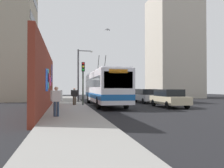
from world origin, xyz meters
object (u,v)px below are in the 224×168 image
object	(u,v)px
city_bus	(104,87)
parked_car_champagne	(169,98)
pedestrian_midblock	(74,95)
parked_car_silver	(146,96)
traffic_light	(83,76)
parked_car_dark_gray	(131,94)
pedestrian_near_wall	(56,99)
street_lamp	(80,71)

from	to	relation	value
city_bus	parked_car_champagne	distance (m)	6.22
city_bus	pedestrian_midblock	xyz separation A→B (m)	(-0.58, 2.91, -0.77)
parked_car_silver	traffic_light	size ratio (longest dim) A/B	1.12
parked_car_champagne	parked_car_dark_gray	bearing A→B (deg)	0.00
parked_car_silver	pedestrian_near_wall	bearing A→B (deg)	141.50
traffic_light	street_lamp	distance (m)	5.80
street_lamp	parked_car_champagne	bearing A→B (deg)	-137.64
pedestrian_near_wall	parked_car_dark_gray	bearing A→B (deg)	-28.22
city_bus	pedestrian_near_wall	size ratio (longest dim) A/B	7.40
city_bus	street_lamp	distance (m)	5.41
parked_car_silver	pedestrian_midblock	distance (m)	8.72
parked_car_silver	parked_car_champagne	bearing A→B (deg)	-180.00
parked_car_dark_gray	traffic_light	size ratio (longest dim) A/B	1.15
parked_car_dark_gray	street_lamp	bearing A→B (deg)	116.96
city_bus	parked_car_champagne	xyz separation A→B (m)	(-3.27, -5.20, -0.99)
parked_car_silver	traffic_light	world-z (taller)	traffic_light
pedestrian_midblock	traffic_light	size ratio (longest dim) A/B	0.40
parked_car_silver	street_lamp	xyz separation A→B (m)	(2.05, 7.24, 2.80)
parked_car_silver	pedestrian_midblock	size ratio (longest dim) A/B	2.80
pedestrian_near_wall	traffic_light	world-z (taller)	traffic_light
city_bus	traffic_light	bearing A→B (deg)	116.30
city_bus	pedestrian_near_wall	world-z (taller)	city_bus
pedestrian_midblock	parked_car_dark_gray	bearing A→B (deg)	-42.20
parked_car_champagne	parked_car_silver	bearing A→B (deg)	0.00
city_bus	parked_car_silver	distance (m)	5.91
city_bus	pedestrian_midblock	distance (m)	3.06
traffic_light	pedestrian_near_wall	bearing A→B (deg)	165.60
pedestrian_midblock	pedestrian_near_wall	world-z (taller)	pedestrian_near_wall
street_lamp	city_bus	bearing A→B (deg)	-156.41
pedestrian_midblock	pedestrian_near_wall	xyz separation A→B (m)	(-8.68, 1.35, 0.04)
street_lamp	pedestrian_near_wall	bearing A→B (deg)	170.97
parked_car_champagne	pedestrian_near_wall	size ratio (longest dim) A/B	2.84
city_bus	pedestrian_midblock	world-z (taller)	city_bus
parked_car_dark_gray	pedestrian_midblock	bearing A→B (deg)	137.80
parked_car_champagne	traffic_light	xyz separation A→B (m)	(2.21, 7.35, 1.97)
pedestrian_near_wall	pedestrian_midblock	bearing A→B (deg)	-8.84
pedestrian_near_wall	traffic_light	size ratio (longest dim) A/B	0.41
pedestrian_midblock	street_lamp	bearing A→B (deg)	-9.34
city_bus	parked_car_champagne	bearing A→B (deg)	-122.15
parked_car_champagne	street_lamp	xyz separation A→B (m)	(7.94, 7.24, 2.80)
pedestrian_midblock	traffic_light	world-z (taller)	traffic_light
parked_car_dark_gray	traffic_light	distance (m)	12.11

